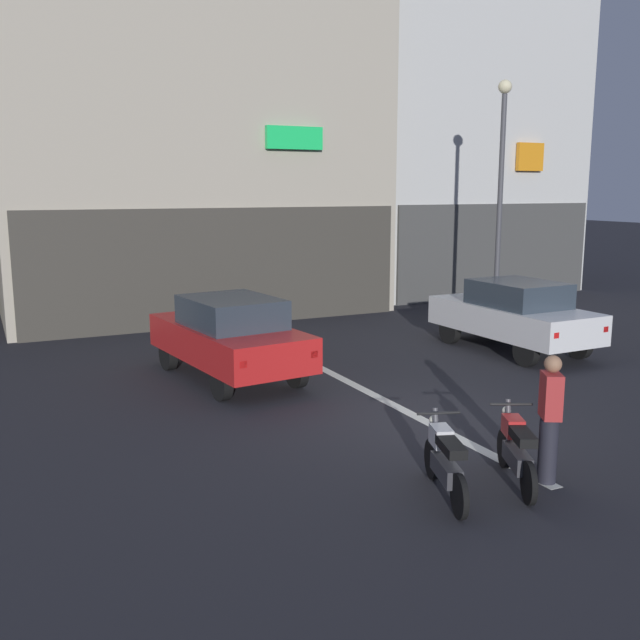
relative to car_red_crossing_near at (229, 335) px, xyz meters
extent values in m
plane|color=#232328|center=(1.99, -3.84, -0.89)|extent=(120.00, 120.00, 0.00)
cube|color=silver|center=(1.99, 2.16, -0.88)|extent=(0.20, 18.00, 0.01)
cube|color=#3E3A33|center=(1.65, 5.44, 0.71)|extent=(10.54, 0.10, 3.20)
cube|color=#1EE566|center=(3.77, 5.37, 4.19)|extent=(1.66, 0.16, 0.62)
cube|color=silver|center=(11.70, 10.46, 4.42)|extent=(8.22, 8.20, 10.61)
cube|color=#454543|center=(11.70, 6.31, 0.71)|extent=(7.90, 0.10, 3.20)
cube|color=orange|center=(12.91, 6.24, 3.88)|extent=(1.07, 0.16, 0.94)
cylinder|color=black|center=(-0.93, 1.24, -0.57)|extent=(0.26, 0.66, 0.64)
cylinder|color=black|center=(0.61, 1.42, -0.57)|extent=(0.26, 0.66, 0.64)
cylinder|color=black|center=(-0.62, -1.35, -0.57)|extent=(0.26, 0.66, 0.64)
cylinder|color=black|center=(0.92, -1.16, -0.57)|extent=(0.26, 0.66, 0.64)
cube|color=red|center=(0.00, 0.04, -0.14)|extent=(2.24, 4.28, 0.66)
cube|color=#2D3842|center=(0.01, -0.11, 0.47)|extent=(1.77, 2.14, 0.56)
cube|color=red|center=(-0.46, -2.05, -0.09)|extent=(0.15, 0.08, 0.12)
cube|color=red|center=(0.94, -1.88, -0.09)|extent=(0.15, 0.08, 0.12)
cylinder|color=black|center=(5.87, 0.82, -0.57)|extent=(0.20, 0.65, 0.64)
cylinder|color=black|center=(7.42, 0.87, -0.57)|extent=(0.20, 0.65, 0.64)
cylinder|color=black|center=(5.94, -1.78, -0.57)|extent=(0.20, 0.65, 0.64)
cylinder|color=black|center=(7.49, -1.73, -0.57)|extent=(0.20, 0.65, 0.64)
cube|color=silver|center=(6.68, -0.46, -0.14)|extent=(1.88, 4.15, 0.66)
cube|color=#2D3842|center=(6.68, -0.61, 0.47)|extent=(1.61, 2.01, 0.56)
cube|color=red|center=(6.04, -2.50, -0.09)|extent=(0.14, 0.06, 0.12)
cube|color=red|center=(7.44, -2.45, -0.09)|extent=(0.14, 0.06, 0.12)
cylinder|color=#47474C|center=(8.43, 2.29, 2.19)|extent=(0.14, 0.14, 6.15)
sphere|color=beige|center=(8.43, 2.29, 5.44)|extent=(0.36, 0.36, 0.36)
cylinder|color=black|center=(0.76, -5.87, -0.63)|extent=(0.23, 0.51, 0.52)
cylinder|color=black|center=(0.38, -6.96, -0.63)|extent=(0.23, 0.51, 0.52)
cube|color=#38383D|center=(0.55, -6.46, -0.52)|extent=(0.43, 0.76, 0.22)
cube|color=black|center=(0.50, -6.61, -0.17)|extent=(0.40, 0.64, 0.12)
cube|color=silver|center=(0.64, -6.22, -0.19)|extent=(0.32, 0.41, 0.24)
cylinder|color=#4C4C51|center=(0.71, -6.01, -0.25)|extent=(0.14, 0.25, 0.70)
cylinder|color=black|center=(0.68, -6.09, 0.07)|extent=(0.53, 0.21, 0.04)
sphere|color=silver|center=(0.75, -5.89, -0.09)|extent=(0.12, 0.12, 0.12)
cylinder|color=black|center=(1.85, -5.98, -0.63)|extent=(0.29, 0.50, 0.52)
cylinder|color=black|center=(1.36, -7.01, -0.63)|extent=(0.29, 0.50, 0.52)
cube|color=#38383D|center=(1.58, -6.54, -0.52)|extent=(0.50, 0.75, 0.22)
cube|color=black|center=(1.51, -6.68, -0.17)|extent=(0.46, 0.64, 0.12)
cube|color=red|center=(1.69, -6.31, -0.19)|extent=(0.35, 0.42, 0.24)
cylinder|color=#4C4C51|center=(1.79, -6.11, -0.25)|extent=(0.17, 0.24, 0.70)
cylinder|color=black|center=(1.75, -6.18, 0.07)|extent=(0.51, 0.27, 0.04)
sphere|color=silver|center=(1.84, -6.00, -0.09)|extent=(0.12, 0.12, 0.12)
cylinder|color=#23232D|center=(2.01, -6.61, -0.46)|extent=(0.24, 0.24, 0.86)
cube|color=#B22D2D|center=(2.01, -6.61, 0.26)|extent=(0.37, 0.42, 0.58)
sphere|color=#9E7051|center=(2.01, -6.61, 0.67)|extent=(0.22, 0.22, 0.22)
camera|label=1|loc=(-4.37, -13.17, 2.83)|focal=40.27mm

